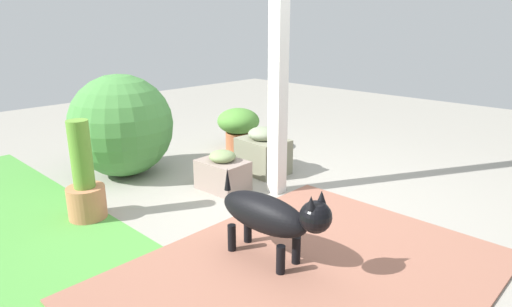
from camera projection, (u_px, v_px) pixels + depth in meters
ground_plane at (274, 208)px, 3.54m from camera, size 12.00×12.00×0.00m
brick_path at (305, 276)px, 2.58m from camera, size 1.80×2.40×0.02m
porch_pillar at (279, 51)px, 3.52m from camera, size 0.12×0.12×2.49m
stone_planter_nearest at (263, 152)px, 4.33m from camera, size 0.50×0.41×0.47m
stone_planter_near at (223, 172)px, 3.90m from camera, size 0.45×0.34×0.37m
round_shrub at (121, 126)px, 4.19m from camera, size 1.00×1.00×1.00m
terracotta_pot_broad at (238, 125)px, 5.09m from camera, size 0.50×0.50×0.50m
terracotta_pot_tall at (85, 185)px, 3.29m from camera, size 0.29×0.29×0.78m
dog at (270, 215)px, 2.65m from camera, size 0.82×0.25×0.56m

